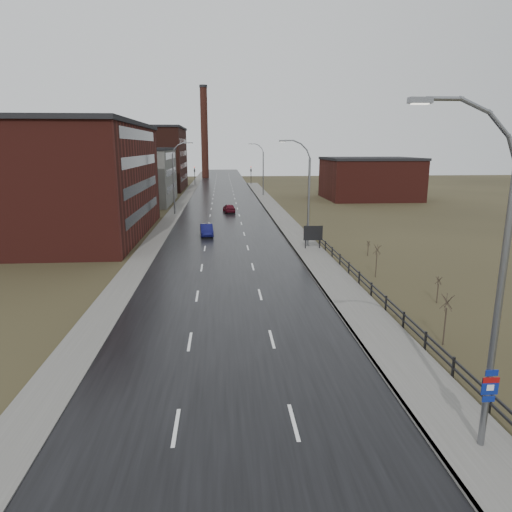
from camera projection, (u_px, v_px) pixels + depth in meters
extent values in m
plane|color=#2D2819|center=(239.00, 504.00, 13.93)|extent=(320.00, 320.00, 0.00)
cube|color=black|center=(225.00, 216.00, 72.11)|extent=(14.00, 300.00, 0.06)
cube|color=#595651|center=(307.00, 249.00, 48.47)|extent=(3.20, 180.00, 0.18)
cube|color=slate|center=(293.00, 249.00, 48.36)|extent=(0.16, 180.00, 0.18)
cube|color=#595651|center=(172.00, 216.00, 71.51)|extent=(2.40, 260.00, 0.12)
cube|color=#471914|center=(49.00, 182.00, 54.54)|extent=(22.00, 28.00, 13.00)
cube|color=black|center=(43.00, 124.00, 52.96)|extent=(22.44, 28.56, 0.50)
cube|color=black|center=(144.00, 210.00, 56.15)|extent=(0.06, 22.40, 1.20)
cube|color=black|center=(142.00, 186.00, 55.45)|extent=(0.06, 22.40, 1.20)
cube|color=black|center=(141.00, 161.00, 54.75)|extent=(0.06, 22.40, 1.20)
cube|color=black|center=(139.00, 135.00, 54.05)|extent=(0.06, 22.40, 1.20)
cube|color=slate|center=(129.00, 177.00, 87.11)|extent=(16.00, 20.00, 10.00)
cube|color=black|center=(128.00, 149.00, 85.88)|extent=(16.32, 20.40, 0.50)
cube|color=black|center=(172.00, 187.00, 88.15)|extent=(0.06, 16.00, 1.20)
cube|color=black|center=(171.00, 172.00, 87.45)|extent=(0.06, 16.00, 1.20)
cube|color=black|center=(171.00, 156.00, 86.75)|extent=(0.06, 16.00, 1.20)
cube|color=#331611|center=(132.00, 159.00, 115.25)|extent=(26.00, 24.00, 15.00)
cube|color=black|center=(130.00, 128.00, 113.45)|extent=(26.52, 24.48, 0.50)
cube|color=black|center=(184.00, 177.00, 117.24)|extent=(0.06, 19.20, 1.20)
cube|color=black|center=(184.00, 165.00, 116.54)|extent=(0.06, 19.20, 1.20)
cube|color=black|center=(183.00, 153.00, 115.84)|extent=(0.06, 19.20, 1.20)
cube|color=black|center=(183.00, 141.00, 115.14)|extent=(0.06, 19.20, 1.20)
cube|color=#471914|center=(370.00, 180.00, 94.70)|extent=(18.00, 16.00, 8.00)
cube|color=black|center=(371.00, 159.00, 93.71)|extent=(18.36, 16.32, 0.50)
cylinder|color=#331611|center=(204.00, 134.00, 155.46)|extent=(2.40, 2.40, 30.00)
cylinder|color=black|center=(203.00, 86.00, 151.89)|extent=(2.70, 2.70, 0.80)
cylinder|color=slate|center=(497.00, 318.00, 15.34)|extent=(0.24, 0.24, 10.00)
cylinder|color=slate|center=(499.00, 125.00, 13.82)|extent=(0.91, 0.14, 0.91)
cylinder|color=slate|center=(475.00, 106.00, 13.64)|extent=(1.12, 0.14, 0.57)
cylinder|color=slate|center=(445.00, 99.00, 13.52)|extent=(1.15, 0.14, 0.14)
cube|color=slate|center=(420.00, 100.00, 13.48)|extent=(0.70, 0.28, 0.18)
cube|color=silver|center=(420.00, 104.00, 13.50)|extent=(0.50, 0.20, 0.04)
cube|color=navy|center=(492.00, 373.00, 15.68)|extent=(0.45, 0.04, 0.22)
cube|color=navy|center=(490.00, 386.00, 15.79)|extent=(0.60, 0.04, 0.65)
cube|color=maroon|center=(491.00, 380.00, 15.73)|extent=(0.60, 0.04, 0.20)
cube|color=navy|center=(488.00, 399.00, 15.91)|extent=(0.45, 0.04, 0.22)
cube|color=silver|center=(490.00, 388.00, 15.79)|extent=(0.26, 0.02, 0.22)
cylinder|color=slate|center=(309.00, 204.00, 48.37)|extent=(0.24, 0.24, 9.50)
cylinder|color=slate|center=(308.00, 154.00, 47.15)|extent=(0.51, 0.14, 0.98)
cylinder|color=slate|center=(304.00, 147.00, 46.95)|extent=(0.81, 0.14, 0.81)
cylinder|color=slate|center=(297.00, 142.00, 46.79)|extent=(0.98, 0.14, 0.51)
cylinder|color=slate|center=(289.00, 140.00, 46.69)|extent=(1.01, 0.14, 0.14)
cube|color=slate|center=(282.00, 141.00, 46.65)|extent=(0.70, 0.28, 0.18)
cube|color=silver|center=(282.00, 142.00, 46.68)|extent=(0.50, 0.20, 0.04)
cylinder|color=slate|center=(174.00, 185.00, 72.37)|extent=(0.24, 0.24, 9.50)
cylinder|color=slate|center=(173.00, 152.00, 71.18)|extent=(0.51, 0.14, 0.98)
cylinder|color=slate|center=(176.00, 147.00, 71.05)|extent=(0.81, 0.14, 0.81)
cylinder|color=slate|center=(181.00, 144.00, 70.99)|extent=(0.98, 0.14, 0.51)
cylinder|color=slate|center=(186.00, 143.00, 71.01)|extent=(1.01, 0.14, 0.14)
cube|color=slate|center=(191.00, 143.00, 71.07)|extent=(0.70, 0.28, 0.18)
cube|color=silver|center=(191.00, 144.00, 71.09)|extent=(0.50, 0.20, 0.04)
cylinder|color=slate|center=(263.00, 174.00, 100.73)|extent=(0.24, 0.24, 9.50)
cylinder|color=slate|center=(263.00, 150.00, 99.52)|extent=(0.51, 0.14, 0.98)
cylinder|color=slate|center=(260.00, 147.00, 99.32)|extent=(0.81, 0.14, 0.81)
cylinder|color=slate|center=(257.00, 145.00, 99.16)|extent=(0.98, 0.14, 0.51)
cylinder|color=slate|center=(253.00, 144.00, 99.06)|extent=(1.01, 0.14, 0.14)
cube|color=slate|center=(250.00, 144.00, 99.02)|extent=(0.70, 0.28, 0.18)
cube|color=silver|center=(250.00, 144.00, 99.04)|extent=(0.50, 0.20, 0.04)
cube|color=black|center=(490.00, 403.00, 18.42)|extent=(0.10, 0.10, 1.10)
cube|color=black|center=(453.00, 368.00, 21.33)|extent=(0.10, 0.10, 1.10)
cube|color=black|center=(425.00, 341.00, 24.24)|extent=(0.10, 0.10, 1.10)
cube|color=black|center=(403.00, 320.00, 27.15)|extent=(0.10, 0.10, 1.10)
cube|color=black|center=(386.00, 304.00, 30.06)|extent=(0.10, 0.10, 1.10)
cube|color=black|center=(371.00, 290.00, 32.97)|extent=(0.10, 0.10, 1.10)
cube|color=black|center=(359.00, 278.00, 35.88)|extent=(0.10, 0.10, 1.10)
cube|color=black|center=(349.00, 268.00, 38.79)|extent=(0.10, 0.10, 1.10)
cube|color=black|center=(340.00, 260.00, 41.70)|extent=(0.10, 0.10, 1.10)
cube|color=black|center=(332.00, 252.00, 44.61)|extent=(0.10, 0.10, 1.10)
cube|color=black|center=(325.00, 246.00, 47.52)|extent=(0.10, 0.10, 1.10)
cube|color=black|center=(319.00, 240.00, 50.43)|extent=(0.10, 0.10, 1.10)
cube|color=black|center=(314.00, 235.00, 53.34)|extent=(0.10, 0.10, 1.10)
cube|color=black|center=(309.00, 231.00, 56.24)|extent=(0.10, 0.10, 1.10)
cube|color=black|center=(374.00, 287.00, 32.39)|extent=(0.08, 53.00, 0.10)
cube|color=black|center=(374.00, 292.00, 32.49)|extent=(0.08, 53.00, 0.10)
cylinder|color=#382D23|center=(445.00, 327.00, 24.87)|extent=(0.08, 0.08, 2.15)
cylinder|color=#382D23|center=(448.00, 302.00, 24.55)|extent=(0.04, 0.72, 0.84)
cylinder|color=#382D23|center=(447.00, 302.00, 24.59)|extent=(0.68, 0.27, 0.85)
cylinder|color=#382D23|center=(446.00, 302.00, 24.57)|extent=(0.40, 0.61, 0.86)
cylinder|color=#382D23|center=(447.00, 303.00, 24.51)|extent=(0.40, 0.61, 0.86)
cylinder|color=#382D23|center=(448.00, 303.00, 24.50)|extent=(0.68, 0.27, 0.85)
cylinder|color=#382D23|center=(438.00, 293.00, 31.71)|extent=(0.08, 0.08, 1.41)
cylinder|color=#382D23|center=(439.00, 281.00, 31.50)|extent=(0.04, 0.48, 0.56)
cylinder|color=#382D23|center=(439.00, 280.00, 31.55)|extent=(0.46, 0.19, 0.57)
cylinder|color=#382D23|center=(438.00, 280.00, 31.53)|extent=(0.28, 0.41, 0.58)
cylinder|color=#382D23|center=(438.00, 281.00, 31.47)|extent=(0.28, 0.41, 0.58)
cylinder|color=#382D23|center=(439.00, 281.00, 31.45)|extent=(0.46, 0.19, 0.57)
cylinder|color=#382D23|center=(376.00, 265.00, 37.88)|extent=(0.08, 0.08, 2.06)
cylinder|color=#382D23|center=(378.00, 250.00, 37.57)|extent=(0.04, 0.69, 0.81)
cylinder|color=#382D23|center=(377.00, 250.00, 37.61)|extent=(0.65, 0.26, 0.82)
cylinder|color=#382D23|center=(377.00, 250.00, 37.59)|extent=(0.39, 0.58, 0.83)
cylinder|color=#382D23|center=(377.00, 250.00, 37.54)|extent=(0.39, 0.58, 0.83)
cylinder|color=#382D23|center=(378.00, 250.00, 37.52)|extent=(0.65, 0.26, 0.82)
cylinder|color=#382D23|center=(368.00, 250.00, 45.43)|extent=(0.08, 0.08, 1.13)
cylinder|color=#382D23|center=(369.00, 243.00, 45.26)|extent=(0.04, 0.39, 0.46)
cylinder|color=#382D23|center=(368.00, 243.00, 45.30)|extent=(0.37, 0.16, 0.46)
cylinder|color=#382D23|center=(368.00, 243.00, 45.28)|extent=(0.23, 0.33, 0.47)
cylinder|color=#382D23|center=(368.00, 243.00, 45.22)|extent=(0.23, 0.33, 0.47)
cylinder|color=#382D23|center=(369.00, 243.00, 45.21)|extent=(0.37, 0.16, 0.46)
cube|color=black|center=(305.00, 242.00, 48.02)|extent=(0.10, 0.10, 1.80)
cube|color=black|center=(320.00, 241.00, 48.13)|extent=(0.10, 0.10, 1.80)
cube|color=silver|center=(313.00, 233.00, 47.81)|extent=(1.92, 0.08, 1.44)
cube|color=black|center=(313.00, 233.00, 47.76)|extent=(2.02, 0.04, 1.54)
cylinder|color=black|center=(195.00, 176.00, 129.12)|extent=(0.16, 0.16, 5.20)
imported|color=black|center=(194.00, 168.00, 128.61)|extent=(0.58, 2.73, 1.10)
sphere|color=#FF190C|center=(194.00, 167.00, 128.40)|extent=(0.18, 0.18, 0.18)
cylinder|color=black|center=(251.00, 176.00, 130.27)|extent=(0.16, 0.16, 5.20)
imported|color=black|center=(251.00, 168.00, 129.77)|extent=(0.58, 2.73, 1.10)
sphere|color=#FF190C|center=(251.00, 167.00, 129.55)|extent=(0.18, 0.18, 0.18)
imported|color=#0D0F45|center=(207.00, 230.00, 55.54)|extent=(1.82, 4.34, 1.39)
imported|color=#540E1B|center=(229.00, 208.00, 75.25)|extent=(2.23, 4.42, 1.45)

